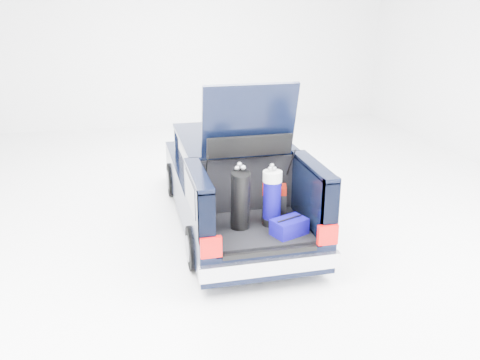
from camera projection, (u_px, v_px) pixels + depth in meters
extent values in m
plane|color=white|center=(233.00, 222.00, 8.39)|extent=(14.00, 14.00, 0.00)
cube|color=black|center=(225.00, 181.00, 8.82)|extent=(1.75, 3.00, 0.70)
cube|color=black|center=(210.00, 160.00, 10.29)|extent=(1.70, 0.30, 0.50)
cube|color=#B9B9C1|center=(208.00, 161.00, 10.44)|extent=(1.72, 0.10, 0.22)
cube|color=black|center=(231.00, 155.00, 8.15)|extent=(1.55, 1.95, 0.54)
cube|color=black|center=(231.00, 138.00, 8.05)|extent=(1.62, 2.05, 0.06)
cube|color=black|center=(257.00, 244.00, 6.90)|extent=(1.75, 1.30, 0.40)
cube|color=black|center=(256.00, 228.00, 6.84)|extent=(1.32, 1.18, 0.05)
cube|color=black|center=(199.00, 207.00, 6.52)|extent=(0.20, 1.30, 0.85)
cube|color=black|center=(313.00, 196.00, 6.85)|extent=(0.20, 1.30, 0.85)
cube|color=black|center=(198.00, 175.00, 6.37)|extent=(0.20, 1.30, 0.06)
cube|color=black|center=(314.00, 166.00, 6.70)|extent=(0.20, 1.30, 0.06)
cube|color=black|center=(246.00, 186.00, 7.26)|extent=(1.36, 0.08, 0.84)
cube|color=#B9B9C1|center=(271.00, 266.00, 6.27)|extent=(1.80, 0.12, 0.20)
cube|color=#A30806|center=(211.00, 247.00, 6.02)|extent=(0.26, 0.07, 0.26)
cube|color=#A30806|center=(328.00, 235.00, 6.33)|extent=(0.26, 0.07, 0.26)
cube|color=black|center=(270.00, 252.00, 6.24)|extent=(1.20, 0.06, 0.06)
cube|color=black|center=(249.00, 121.00, 6.76)|extent=(1.28, 0.33, 1.03)
cube|color=black|center=(249.00, 110.00, 6.75)|extent=(0.95, 0.17, 0.54)
cylinder|color=black|center=(173.00, 179.00, 9.44)|extent=(0.20, 0.62, 0.62)
cylinder|color=slate|center=(173.00, 179.00, 9.44)|extent=(0.23, 0.36, 0.36)
cylinder|color=black|center=(258.00, 173.00, 9.79)|extent=(0.20, 0.62, 0.62)
cylinder|color=slate|center=(258.00, 173.00, 9.79)|extent=(0.23, 0.36, 0.36)
cylinder|color=black|center=(195.00, 248.00, 6.88)|extent=(0.20, 0.62, 0.62)
cylinder|color=slate|center=(195.00, 248.00, 6.88)|extent=(0.23, 0.36, 0.36)
cylinder|color=black|center=(310.00, 236.00, 7.23)|extent=(0.20, 0.62, 0.62)
cylinder|color=slate|center=(310.00, 236.00, 7.23)|extent=(0.23, 0.36, 0.36)
cube|color=#640C03|center=(274.00, 203.00, 6.96)|extent=(0.37, 0.28, 0.51)
cube|color=black|center=(274.00, 185.00, 6.86)|extent=(0.21, 0.10, 0.03)
cube|color=black|center=(276.00, 209.00, 6.88)|extent=(0.32, 0.11, 0.39)
cylinder|color=black|center=(240.00, 201.00, 6.62)|extent=(0.28, 0.38, 0.84)
cube|color=white|center=(239.00, 196.00, 6.71)|extent=(0.10, 0.03, 0.29)
sphere|color=#99999E|center=(237.00, 168.00, 6.48)|extent=(0.07, 0.07, 0.07)
sphere|color=#99999E|center=(243.00, 167.00, 6.44)|extent=(0.07, 0.07, 0.07)
cylinder|color=black|center=(271.00, 221.00, 6.90)|extent=(0.33, 0.33, 0.10)
cylinder|color=#0B046A|center=(272.00, 199.00, 6.79)|extent=(0.30, 0.30, 0.54)
cylinder|color=white|center=(272.00, 176.00, 6.68)|extent=(0.33, 0.33, 0.14)
sphere|color=#99999E|center=(274.00, 169.00, 6.67)|extent=(0.06, 0.06, 0.06)
sphere|color=#99999E|center=(272.00, 166.00, 6.67)|extent=(0.06, 0.06, 0.06)
cube|color=#0B046A|center=(289.00, 227.00, 6.58)|extent=(0.52, 0.43, 0.21)
cylinder|color=black|center=(290.00, 219.00, 6.55)|extent=(0.37, 0.16, 0.02)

